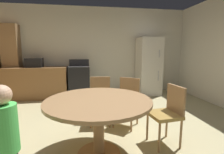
# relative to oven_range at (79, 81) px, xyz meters

# --- Properties ---
(ground_plane) EXTENTS (14.00, 14.00, 0.00)m
(ground_plane) POSITION_rel_oven_range_xyz_m (0.60, -2.74, -0.47)
(ground_plane) COLOR tan
(wall_back) EXTENTS (6.01, 0.12, 2.70)m
(wall_back) POSITION_rel_oven_range_xyz_m (0.60, 0.40, 0.88)
(wall_back) COLOR silver
(wall_back) RESTS_ON ground
(kitchen_counter) EXTENTS (1.76, 0.60, 0.90)m
(kitchen_counter) POSITION_rel_oven_range_xyz_m (-1.23, -0.00, -0.02)
(kitchen_counter) COLOR olive
(kitchen_counter) RESTS_ON ground
(pantry_column) EXTENTS (0.44, 0.36, 2.10)m
(pantry_column) POSITION_rel_oven_range_xyz_m (-1.89, 0.18, 0.58)
(pantry_column) COLOR #9E754C
(pantry_column) RESTS_ON ground
(oven_range) EXTENTS (0.60, 0.60, 1.10)m
(oven_range) POSITION_rel_oven_range_xyz_m (0.00, 0.00, 0.00)
(oven_range) COLOR black
(oven_range) RESTS_ON ground
(refrigerator) EXTENTS (0.68, 0.68, 1.76)m
(refrigerator) POSITION_rel_oven_range_xyz_m (2.15, -0.05, 0.41)
(refrigerator) COLOR silver
(refrigerator) RESTS_ON ground
(microwave) EXTENTS (0.44, 0.32, 0.26)m
(microwave) POSITION_rel_oven_range_xyz_m (-1.24, -0.00, 0.56)
(microwave) COLOR black
(microwave) RESTS_ON kitchen_counter
(dining_table) EXTENTS (1.34, 1.34, 0.76)m
(dining_table) POSITION_rel_oven_range_xyz_m (0.34, -2.99, 0.14)
(dining_table) COLOR #9E754C
(dining_table) RESTS_ON ground
(chair_north) EXTENTS (0.44, 0.44, 0.87)m
(chair_north) POSITION_rel_oven_range_xyz_m (0.45, -1.97, 0.03)
(chair_north) COLOR #9E754C
(chair_north) RESTS_ON ground
(chair_east) EXTENTS (0.44, 0.44, 0.87)m
(chair_east) POSITION_rel_oven_range_xyz_m (1.36, -2.87, 0.03)
(chair_east) COLOR #9E754C
(chair_east) RESTS_ON ground
(chair_northeast) EXTENTS (0.56, 0.56, 0.87)m
(chair_northeast) POSITION_rel_oven_range_xyz_m (0.93, -2.15, 0.03)
(chair_northeast) COLOR #9E754C
(chair_northeast) RESTS_ON ground
(person_child) EXTENTS (0.31, 0.31, 1.09)m
(person_child) POSITION_rel_oven_range_xyz_m (-0.51, -3.57, 0.11)
(person_child) COLOR #665B51
(person_child) RESTS_ON ground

